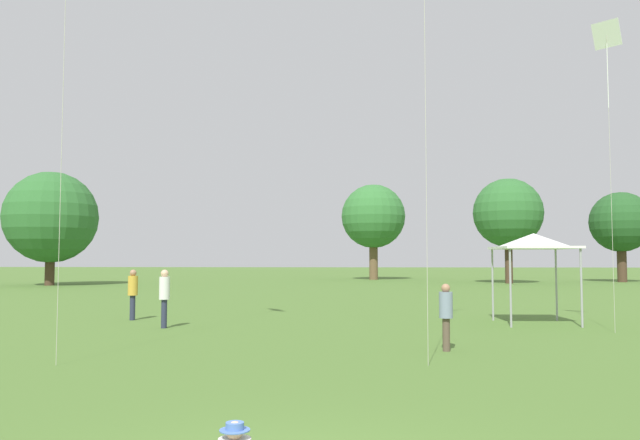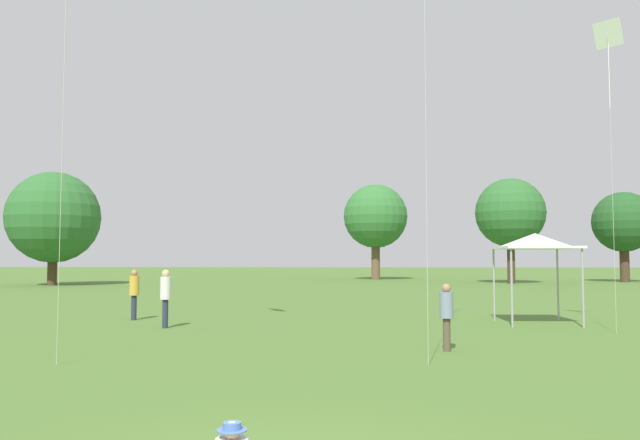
{
  "view_description": "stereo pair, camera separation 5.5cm",
  "coord_description": "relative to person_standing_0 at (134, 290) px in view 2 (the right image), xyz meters",
  "views": [
    {
      "loc": [
        0.68,
        -5.92,
        2.2
      ],
      "look_at": [
        -0.17,
        6.8,
        2.99
      ],
      "focal_mm": 35.0,
      "sensor_mm": 36.0,
      "label": 1
    },
    {
      "loc": [
        0.73,
        -5.92,
        2.2
      ],
      "look_at": [
        -0.17,
        6.8,
        2.99
      ],
      "focal_mm": 35.0,
      "sensor_mm": 36.0,
      "label": 2
    }
  ],
  "objects": [
    {
      "name": "person_standing_0",
      "position": [
        0.0,
        0.0,
        0.0
      ],
      "size": [
        0.36,
        0.36,
        1.8
      ],
      "rotation": [
        0.0,
        0.0,
        1.6
      ],
      "color": "#282D42",
      "rests_on": "ground"
    },
    {
      "name": "person_standing_1",
      "position": [
        1.94,
        -2.43,
        0.04
      ],
      "size": [
        0.37,
        0.37,
        1.84
      ],
      "rotation": [
        0.0,
        0.0,
        1.44
      ],
      "color": "#282D42",
      "rests_on": "ground"
    },
    {
      "name": "person_standing_3",
      "position": [
        10.18,
        -6.79,
        -0.13
      ],
      "size": [
        0.35,
        0.35,
        1.6
      ],
      "rotation": [
        0.0,
        0.0,
        1.66
      ],
      "color": "brown",
      "rests_on": "ground"
    },
    {
      "name": "canopy_tent",
      "position": [
        14.02,
        -0.32,
        1.68
      ],
      "size": [
        2.61,
        2.61,
        3.05
      ],
      "rotation": [
        0.0,
        0.0,
        0.04
      ],
      "color": "white",
      "rests_on": "ground"
    },
    {
      "name": "kite_2",
      "position": [
        15.64,
        -2.84,
        7.51
      ],
      "size": [
        0.81,
        0.77,
        9.37
      ],
      "rotation": [
        0.0,
        0.0,
        1.63
      ],
      "color": "white",
      "rests_on": "ground"
    },
    {
      "name": "distant_tree_0",
      "position": [
        -17.27,
        27.54,
        4.49
      ],
      "size": [
        7.49,
        7.49,
        9.33
      ],
      "color": "#473323",
      "rests_on": "ground"
    },
    {
      "name": "distant_tree_1",
      "position": [
        21.15,
        34.18,
        5.13
      ],
      "size": [
        6.1,
        6.1,
        9.3
      ],
      "color": "#473323",
      "rests_on": "ground"
    },
    {
      "name": "distant_tree_2",
      "position": [
        32.42,
        38.09,
        4.48
      ],
      "size": [
        5.61,
        5.61,
        8.43
      ],
      "color": "#473323",
      "rests_on": "ground"
    },
    {
      "name": "distant_tree_3",
      "position": [
        9.41,
        43.21,
        5.47
      ],
      "size": [
        6.64,
        6.64,
        9.93
      ],
      "color": "brown",
      "rests_on": "ground"
    }
  ]
}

